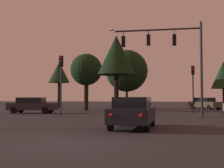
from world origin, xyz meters
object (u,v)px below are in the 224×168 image
object	(u,v)px
car_crossing_right	(32,105)
car_far_lane	(132,103)
tree_lot_edge	(116,55)
car_nearside_lane	(133,112)
tree_behind_sign	(59,73)
traffic_signal_mast_arm	(171,50)
traffic_light_corner_right	(193,80)
car_parked_lot	(205,103)
tree_right_cluster	(86,70)
tree_left_far	(127,71)
traffic_light_corner_left	(61,74)
tree_center_horizon	(224,75)

from	to	relation	value
car_crossing_right	car_far_lane	size ratio (longest dim) A/B	1.00
tree_lot_edge	car_far_lane	bearing A→B (deg)	82.93
car_nearside_lane	tree_behind_sign	distance (m)	30.66
traffic_signal_mast_arm	traffic_light_corner_right	world-z (taller)	traffic_signal_mast_arm
traffic_signal_mast_arm	car_parked_lot	distance (m)	16.44
tree_behind_sign	tree_right_cluster	distance (m)	10.65
traffic_signal_mast_arm	car_parked_lot	world-z (taller)	traffic_signal_mast_arm
car_far_lane	tree_behind_sign	size ratio (longest dim) A/B	0.69
tree_left_far	car_crossing_right	bearing A→B (deg)	-116.44
traffic_signal_mast_arm	car_far_lane	size ratio (longest dim) A/B	1.59
car_crossing_right	car_parked_lot	bearing A→B (deg)	35.42
traffic_light_corner_left	tree_left_far	world-z (taller)	tree_left_far
tree_behind_sign	tree_center_horizon	distance (m)	23.92
tree_behind_sign	traffic_light_corner_right	bearing A→B (deg)	-32.66
car_crossing_right	tree_behind_sign	world-z (taller)	tree_behind_sign
car_far_lane	tree_center_horizon	bearing A→B (deg)	32.16
tree_behind_sign	tree_left_far	world-z (taller)	tree_left_far
traffic_signal_mast_arm	tree_lot_edge	distance (m)	7.67
traffic_light_corner_left	tree_center_horizon	bearing A→B (deg)	52.21
car_nearside_lane	traffic_signal_mast_arm	bearing A→B (deg)	77.86
traffic_signal_mast_arm	car_parked_lot	size ratio (longest dim) A/B	1.70
car_far_lane	tree_right_cluster	distance (m)	7.05
traffic_signal_mast_arm	tree_right_cluster	bearing A→B (deg)	136.28
car_crossing_right	car_far_lane	xyz separation A→B (m)	(8.55, 9.59, 0.00)
tree_right_cluster	traffic_light_corner_left	bearing A→B (deg)	-85.83
tree_right_cluster	tree_lot_edge	distance (m)	5.58
traffic_light_corner_left	tree_behind_sign	world-z (taller)	tree_behind_sign
tree_behind_sign	tree_center_horizon	bearing A→B (deg)	5.81
car_parked_lot	tree_right_cluster	world-z (taller)	tree_right_cluster
tree_center_horizon	tree_lot_edge	bearing A→B (deg)	-132.36
traffic_signal_mast_arm	tree_left_far	world-z (taller)	tree_left_far
traffic_light_corner_right	tree_left_far	distance (m)	14.10
car_crossing_right	car_parked_lot	xyz separation A→B (m)	(17.64, 12.55, -0.00)
tree_left_far	tree_right_cluster	distance (m)	8.97
car_nearside_lane	tree_left_far	xyz separation A→B (m)	(-3.74, 26.66, 4.52)
traffic_light_corner_left	car_crossing_right	xyz separation A→B (m)	(-4.34, 3.98, -2.63)
car_crossing_right	car_parked_lot	size ratio (longest dim) A/B	1.07
car_far_lane	car_nearside_lane	bearing A→B (deg)	-83.47
traffic_signal_mast_arm	traffic_light_corner_left	world-z (taller)	traffic_signal_mast_arm
traffic_light_corner_left	tree_lot_edge	distance (m)	8.04
tree_center_horizon	tree_right_cluster	bearing A→B (deg)	-147.91
car_nearside_lane	tree_lot_edge	size ratio (longest dim) A/B	0.53
tree_center_horizon	tree_lot_edge	xyz separation A→B (m)	(-13.15, -14.42, 1.07)
car_crossing_right	traffic_signal_mast_arm	bearing A→B (deg)	-11.13
traffic_light_corner_right	tree_behind_sign	bearing A→B (deg)	147.34
car_crossing_right	tree_lot_edge	size ratio (longest dim) A/B	0.60
traffic_signal_mast_arm	tree_left_far	distance (m)	18.15
tree_lot_edge	car_crossing_right	bearing A→B (deg)	-159.29
traffic_signal_mast_arm	tree_behind_sign	distance (m)	23.69
traffic_light_corner_right	car_nearside_lane	bearing A→B (deg)	-105.68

